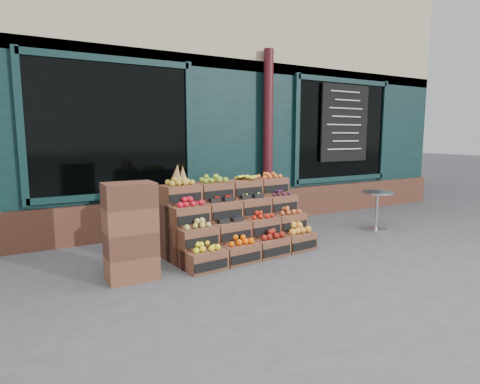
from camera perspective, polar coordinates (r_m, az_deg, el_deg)
ground at (r=5.44m, az=5.64°, el=-9.65°), size 60.00×60.00×0.00m
shop_facade at (r=9.81m, az=-12.43°, el=12.27°), size 12.00×6.24×4.80m
crate_display at (r=5.72m, az=-0.46°, el=-4.63°), size 2.12×1.16×1.28m
spare_crates at (r=4.77m, az=-15.31°, el=-5.44°), size 0.57×0.40×1.13m
bistro_table at (r=7.40m, az=18.87°, el=-1.92°), size 0.54×0.54×0.68m
shopkeeper at (r=7.12m, az=-15.32°, el=3.07°), size 0.85×0.63×2.13m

